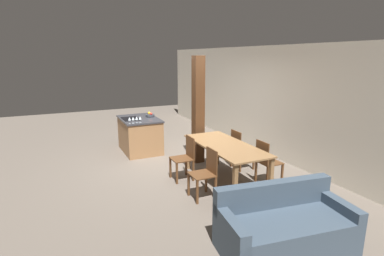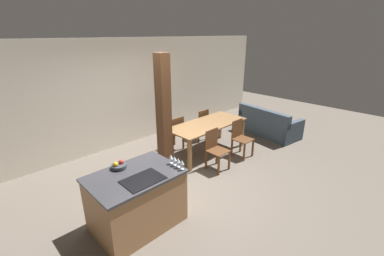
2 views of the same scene
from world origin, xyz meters
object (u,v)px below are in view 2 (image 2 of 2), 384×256
dining_table (207,127)px  dining_chair_far_left (175,133)px  kitchen_island (137,200)px  wine_glass_middle (178,161)px  dining_chair_near_left (216,149)px  wine_glass_near (182,162)px  couch (268,125)px  wine_glass_end (171,157)px  wine_glass_far (174,159)px  fruit_bowl (119,165)px  dining_chair_near_right (241,137)px  timber_post (164,116)px  dining_chair_far_right (200,124)px

dining_table → dining_chair_far_left: 0.83m
kitchen_island → wine_glass_middle: (0.58, -0.30, 0.56)m
dining_chair_near_left → dining_chair_far_left: size_ratio=1.00×
wine_glass_near → dining_table: bearing=33.7°
wine_glass_middle → couch: bearing=11.6°
wine_glass_near → wine_glass_end: 0.25m
kitchen_island → wine_glass_far: (0.58, -0.22, 0.56)m
wine_glass_middle → dining_table: wine_glass_middle is taller
dining_chair_near_left → couch: 2.66m
fruit_bowl → dining_table: size_ratio=0.11×
kitchen_island → dining_chair_far_left: size_ratio=1.49×
wine_glass_middle → dining_table: 2.46m
dining_chair_near_left → dining_chair_near_right: (0.91, 0.00, 0.00)m
wine_glass_far → couch: 4.38m
couch → dining_chair_far_left: bearing=75.6°
wine_glass_far → wine_glass_end: size_ratio=1.00×
kitchen_island → wine_glass_middle: bearing=-27.3°
wine_glass_near → wine_glass_far: size_ratio=1.00×
timber_post → dining_chair_far_right: bearing=20.1°
kitchen_island → wine_glass_near: wine_glass_near is taller
dining_chair_near_left → dining_chair_far_left: bearing=90.0°
dining_chair_near_left → dining_chair_far_right: (0.91, 1.33, 0.00)m
wine_glass_near → dining_chair_far_left: 2.66m
kitchen_island → wine_glass_end: 0.82m
wine_glass_far → dining_chair_far_left: size_ratio=0.17×
wine_glass_middle → timber_post: bearing=59.2°
dining_chair_near_right → couch: 1.76m
dining_chair_near_right → dining_chair_far_left: same height
wine_glass_near → dining_chair_far_left: wine_glass_near is taller
dining_chair_far_left → couch: (2.64, -1.09, -0.18)m
dining_table → couch: bearing=-10.9°
kitchen_island → wine_glass_far: wine_glass_far is taller
wine_glass_end → dining_chair_near_left: (1.61, 0.46, -0.54)m
dining_table → timber_post: bearing=178.5°
fruit_bowl → couch: fruit_bowl is taller
kitchen_island → fruit_bowl: fruit_bowl is taller
dining_chair_near_right → dining_chair_far_right: size_ratio=1.00×
wine_glass_near → wine_glass_far: 0.17m
dining_chair_far_right → wine_glass_middle: bearing=37.9°
dining_table → kitchen_island: bearing=-159.4°
fruit_bowl → dining_chair_far_right: bearing=22.9°
wine_glass_near → timber_post: (0.79, 1.41, 0.22)m
wine_glass_middle → wine_glass_far: bearing=90.0°
wine_glass_middle → dining_chair_far_left: size_ratio=0.17×
wine_glass_end → dining_chair_far_right: (2.52, 1.79, -0.54)m
wine_glass_end → wine_glass_far: bearing=-90.0°
wine_glass_near → dining_chair_far_right: wine_glass_near is taller
dining_chair_near_left → couch: (2.64, 0.24, -0.18)m
wine_glass_middle → dining_chair_near_right: size_ratio=0.17×
couch → timber_post: bearing=90.5°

